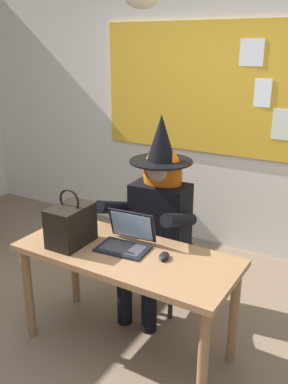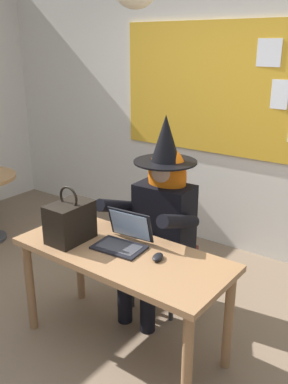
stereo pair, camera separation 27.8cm
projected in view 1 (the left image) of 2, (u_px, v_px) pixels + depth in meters
name	position (u px, v px, depth m)	size (l,w,h in m)	color
ground_plane	(106.00, 350.00, 2.83)	(24.00, 24.00, 0.00)	#75604C
wall_back_bulletin	(220.00, 111.00, 3.96)	(6.03, 2.02, 2.66)	silver
desk_main	(126.00, 266.00, 2.66)	(1.42, 0.63, 0.72)	#8E6642
chair_at_desk	(163.00, 239.00, 3.28)	(0.46, 0.46, 0.91)	#4C1E19
person_costumed	(157.00, 209.00, 3.08)	(0.61, 0.70, 1.49)	black
laptop	(126.00, 239.00, 2.69)	(0.34, 0.29, 0.22)	black
computer_mouse	(164.00, 256.00, 2.54)	(0.06, 0.10, 0.03)	black
handbag	(71.00, 225.00, 2.70)	(0.20, 0.30, 0.38)	black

